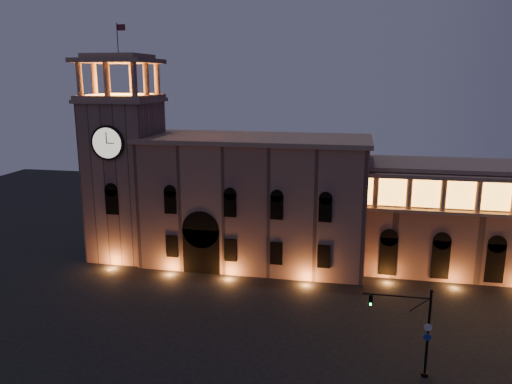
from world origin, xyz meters
TOP-DOWN VIEW (x-y plane):
  - ground at (0.00, 0.00)m, footprint 160.00×160.00m
  - government_building at (-2.08, 21.93)m, footprint 30.80×12.80m
  - clock_tower at (-20.50, 20.98)m, footprint 9.80×9.80m
  - traffic_light at (17.01, -2.70)m, footprint 5.90×0.63m

SIDE VIEW (x-z plane):
  - ground at x=0.00m, z-range 0.00..0.00m
  - traffic_light at x=17.01m, z-range 0.20..8.29m
  - government_building at x=-2.08m, z-range -0.03..17.57m
  - clock_tower at x=-20.50m, z-range -3.70..28.70m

